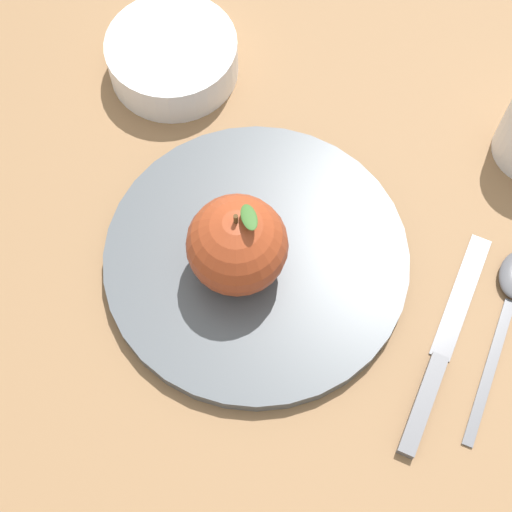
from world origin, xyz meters
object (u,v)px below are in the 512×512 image
(apple, at_px, (237,245))
(side_bowl, at_px, (172,54))
(dinner_plate, at_px, (256,261))
(knife, at_px, (438,360))
(spoon, at_px, (512,296))

(apple, relative_size, side_bowl, 0.73)
(dinner_plate, distance_m, knife, 0.17)
(apple, xyz_separation_m, side_bowl, (-0.07, 0.22, -0.03))
(apple, bearing_deg, spoon, -5.74)
(dinner_plate, bearing_deg, knife, -30.11)
(apple, distance_m, side_bowl, 0.23)
(knife, height_order, spoon, spoon)
(dinner_plate, relative_size, apple, 2.85)
(side_bowl, bearing_deg, spoon, -38.95)
(dinner_plate, height_order, side_bowl, side_bowl)
(apple, relative_size, knife, 0.47)
(side_bowl, bearing_deg, knife, -52.22)
(spoon, bearing_deg, dinner_plate, 171.94)
(dinner_plate, distance_m, spoon, 0.22)
(spoon, bearing_deg, side_bowl, 141.05)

